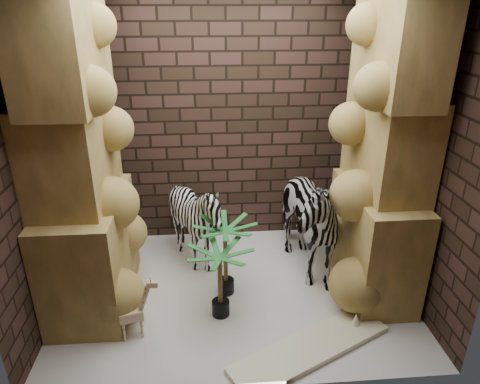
{
  "coord_description": "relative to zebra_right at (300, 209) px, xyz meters",
  "views": [
    {
      "loc": [
        -0.25,
        -3.72,
        2.78
      ],
      "look_at": [
        0.07,
        0.15,
        1.06
      ],
      "focal_mm": 32.41,
      "sensor_mm": 36.0,
      "label": 1
    }
  ],
  "objects": [
    {
      "name": "floor",
      "position": [
        -0.72,
        -0.37,
        -0.75
      ],
      "size": [
        3.5,
        3.5,
        0.0
      ],
      "primitive_type": "plane",
      "color": "silver",
      "rests_on": "ground"
    },
    {
      "name": "wall_back",
      "position": [
        -0.72,
        0.88,
        0.75
      ],
      "size": [
        3.5,
        0.0,
        3.5
      ],
      "primitive_type": "plane",
      "rotation": [
        1.57,
        0.0,
        0.0
      ],
      "color": "black",
      "rests_on": "ground"
    },
    {
      "name": "wall_front",
      "position": [
        -0.72,
        -1.62,
        0.75
      ],
      "size": [
        3.5,
        0.0,
        3.5
      ],
      "primitive_type": "plane",
      "rotation": [
        -1.57,
        0.0,
        0.0
      ],
      "color": "black",
      "rests_on": "ground"
    },
    {
      "name": "wall_left",
      "position": [
        -2.47,
        -0.37,
        0.75
      ],
      "size": [
        0.0,
        3.0,
        3.0
      ],
      "primitive_type": "plane",
      "rotation": [
        1.57,
        0.0,
        1.57
      ],
      "color": "black",
      "rests_on": "ground"
    },
    {
      "name": "wall_right",
      "position": [
        1.03,
        -0.37,
        0.75
      ],
      "size": [
        0.0,
        3.0,
        3.0
      ],
      "primitive_type": "plane",
      "rotation": [
        1.57,
        0.0,
        -1.57
      ],
      "color": "black",
      "rests_on": "ground"
    },
    {
      "name": "rock_pillar_left",
      "position": [
        -2.12,
        -0.37,
        0.75
      ],
      "size": [
        0.68,
        1.3,
        3.0
      ],
      "primitive_type": null,
      "color": "tan",
      "rests_on": "floor"
    },
    {
      "name": "rock_pillar_right",
      "position": [
        0.7,
        -0.37,
        0.75
      ],
      "size": [
        0.58,
        1.25,
        3.0
      ],
      "primitive_type": null,
      "color": "tan",
      "rests_on": "floor"
    },
    {
      "name": "zebra_right",
      "position": [
        0.0,
        0.0,
        0.0
      ],
      "size": [
        0.92,
        1.37,
        1.49
      ],
      "primitive_type": "imported",
      "rotation": [
        0.0,
        0.0,
        0.2
      ],
      "color": "white",
      "rests_on": "floor"
    },
    {
      "name": "zebra_left",
      "position": [
        -1.12,
        0.17,
        -0.25
      ],
      "size": [
        1.18,
        1.31,
        0.99
      ],
      "primitive_type": "imported",
      "rotation": [
        0.0,
        0.0,
        -0.32
      ],
      "color": "white",
      "rests_on": "floor"
    },
    {
      "name": "giraffe_toy",
      "position": [
        -1.68,
        -0.97,
        -0.44
      ],
      "size": [
        0.33,
        0.17,
        0.6
      ],
      "primitive_type": null,
      "rotation": [
        0.0,
        0.0,
        0.23
      ],
      "color": "beige",
      "rests_on": "floor"
    },
    {
      "name": "palm_front",
      "position": [
        -0.82,
        -0.38,
        -0.34
      ],
      "size": [
        0.36,
        0.36,
        0.82
      ],
      "primitive_type": null,
      "color": "#15652C",
      "rests_on": "floor"
    },
    {
      "name": "palm_back",
      "position": [
        -0.89,
        -0.72,
        -0.38
      ],
      "size": [
        0.36,
        0.36,
        0.74
      ],
      "primitive_type": null,
      "color": "#15652C",
      "rests_on": "floor"
    },
    {
      "name": "surfboard",
      "position": [
        -0.13,
        -1.27,
        -0.72
      ],
      "size": [
        1.52,
        1.02,
        0.05
      ],
      "primitive_type": "cube",
      "rotation": [
        0.0,
        0.0,
        0.47
      ],
      "color": "#F8F5CB",
      "rests_on": "floor"
    }
  ]
}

